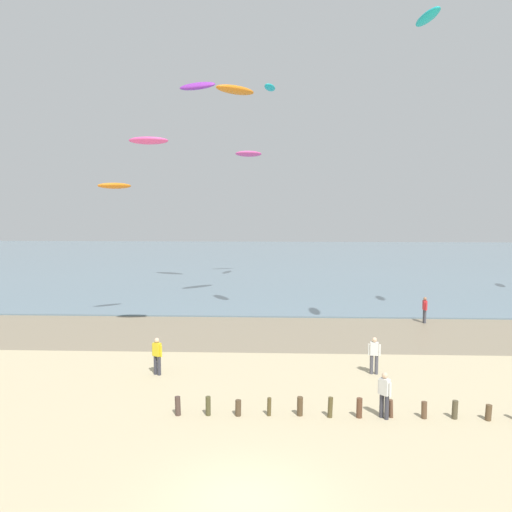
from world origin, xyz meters
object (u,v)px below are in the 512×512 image
at_px(person_nearest_camera, 157,355).
at_px(person_trailing_behind, 374,354).
at_px(kite_aloft_2, 114,186).
at_px(kite_aloft_9, 428,17).
at_px(kite_aloft_1, 149,141).
at_px(person_right_flank, 384,394).
at_px(kite_aloft_0, 197,86).
at_px(kite_aloft_6, 235,90).
at_px(person_far_down_beach, 425,309).
at_px(kite_aloft_3, 270,87).
at_px(kite_aloft_7, 249,154).

bearing_deg(person_nearest_camera, person_trailing_behind, 2.98).
height_order(kite_aloft_2, kite_aloft_9, kite_aloft_9).
height_order(kite_aloft_1, kite_aloft_2, kite_aloft_1).
distance_m(person_right_flank, kite_aloft_0, 34.17).
distance_m(kite_aloft_2, kite_aloft_6, 11.22).
bearing_deg(kite_aloft_9, person_trailing_behind, -45.04).
bearing_deg(kite_aloft_0, kite_aloft_1, 112.89).
xyz_separation_m(person_nearest_camera, person_far_down_beach, (15.03, 10.99, 0.00)).
bearing_deg(kite_aloft_3, person_far_down_beach, -130.59).
bearing_deg(kite_aloft_6, person_far_down_beach, 118.80).
distance_m(person_trailing_behind, kite_aloft_2, 19.45).
xyz_separation_m(person_far_down_beach, kite_aloft_2, (-20.00, -0.72, 7.96)).
xyz_separation_m(kite_aloft_0, kite_aloft_7, (4.03, 7.36, -5.09)).
distance_m(person_far_down_beach, kite_aloft_9, 17.55).
bearing_deg(person_right_flank, person_nearest_camera, 154.39).
distance_m(person_far_down_beach, kite_aloft_0, 26.63).
distance_m(kite_aloft_1, kite_aloft_2, 6.38).
height_order(kite_aloft_2, kite_aloft_7, kite_aloft_7).
relative_size(person_nearest_camera, kite_aloft_2, 0.79).
bearing_deg(kite_aloft_6, person_trailing_behind, 74.05).
xyz_separation_m(person_right_flank, kite_aloft_6, (-6.93, 19.63, 14.88)).
height_order(kite_aloft_1, kite_aloft_7, kite_aloft_7).
bearing_deg(person_nearest_camera, person_far_down_beach, 36.19).
height_order(kite_aloft_0, kite_aloft_3, kite_aloft_0).
distance_m(kite_aloft_0, kite_aloft_7, 9.81).
bearing_deg(kite_aloft_9, person_nearest_camera, -77.97).
xyz_separation_m(kite_aloft_6, kite_aloft_9, (10.33, -11.22, 1.02)).
bearing_deg(kite_aloft_6, kite_aloft_0, -106.76).
xyz_separation_m(person_right_flank, person_trailing_behind, (0.54, 4.98, 0.00)).
bearing_deg(kite_aloft_6, kite_aloft_7, -133.31).
height_order(person_right_flank, person_trailing_behind, same).
relative_size(kite_aloft_6, kite_aloft_9, 1.32).
height_order(kite_aloft_3, kite_aloft_6, kite_aloft_3).
height_order(person_far_down_beach, kite_aloft_1, kite_aloft_1).
bearing_deg(kite_aloft_7, person_right_flank, 84.30).
relative_size(kite_aloft_2, kite_aloft_3, 0.86).
bearing_deg(person_far_down_beach, person_trailing_behind, -116.27).
height_order(person_nearest_camera, kite_aloft_3, kite_aloft_3).
relative_size(kite_aloft_1, kite_aloft_2, 0.97).
distance_m(person_trailing_behind, kite_aloft_1, 16.05).
xyz_separation_m(kite_aloft_0, kite_aloft_9, (14.27, -19.23, -1.02)).
relative_size(person_right_flank, kite_aloft_3, 0.68).
relative_size(kite_aloft_0, kite_aloft_9, 1.40).
relative_size(kite_aloft_2, kite_aloft_7, 0.80).
distance_m(person_far_down_beach, kite_aloft_1, 20.23).
bearing_deg(kite_aloft_7, kite_aloft_3, 92.80).
bearing_deg(kite_aloft_2, person_right_flank, 99.39).
relative_size(person_far_down_beach, kite_aloft_1, 0.81).
height_order(person_nearest_camera, kite_aloft_7, kite_aloft_7).
relative_size(person_right_flank, kite_aloft_2, 0.79).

